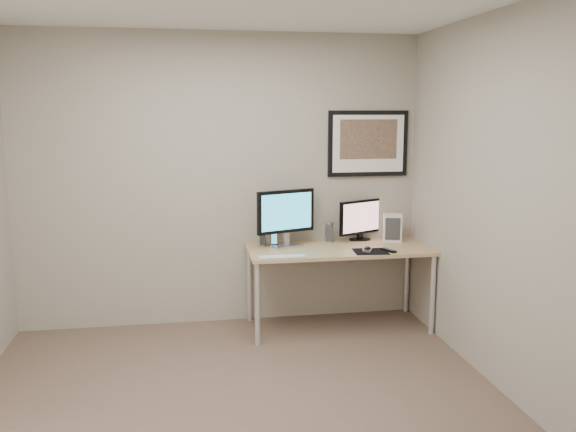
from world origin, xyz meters
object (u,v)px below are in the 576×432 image
(monitor_tv, at_px, (360,219))
(framed_art, at_px, (368,143))
(monitor_large, at_px, (286,216))
(fan_unit, at_px, (392,228))
(keyboard, at_px, (282,257))
(phone_dock, at_px, (274,239))
(speaker_left, at_px, (263,237))
(speaker_right, at_px, (329,232))
(desk, at_px, (338,255))

(monitor_tv, bearing_deg, framed_art, 15.39)
(monitor_large, distance_m, fan_unit, 1.02)
(keyboard, relative_size, fan_unit, 1.56)
(monitor_large, xyz_separation_m, phone_dock, (-0.10, 0.01, -0.21))
(speaker_left, bearing_deg, framed_art, 21.59)
(speaker_left, distance_m, speaker_right, 0.62)
(fan_unit, bearing_deg, phone_dock, -161.56)
(speaker_left, relative_size, keyboard, 0.41)
(desk, distance_m, phone_dock, 0.58)
(phone_dock, xyz_separation_m, keyboard, (0.00, -0.41, -0.06))
(framed_art, bearing_deg, phone_dock, -166.93)
(desk, bearing_deg, monitor_large, 166.42)
(framed_art, relative_size, fan_unit, 2.91)
(framed_art, distance_m, speaker_left, 1.29)
(framed_art, relative_size, speaker_right, 4.13)
(framed_art, bearing_deg, monitor_large, -164.50)
(speaker_left, xyz_separation_m, fan_unit, (1.20, -0.02, 0.05))
(speaker_left, bearing_deg, speaker_right, 18.29)
(speaker_left, height_order, speaker_right, speaker_right)
(monitor_large, xyz_separation_m, keyboard, (-0.10, -0.40, -0.27))
(framed_art, bearing_deg, fan_unit, -39.69)
(speaker_right, distance_m, fan_unit, 0.58)
(speaker_right, bearing_deg, monitor_tv, 12.21)
(framed_art, distance_m, speaker_right, 0.89)
(framed_art, xyz_separation_m, speaker_left, (-1.00, -0.15, -0.81))
(framed_art, distance_m, keyboard, 1.41)
(keyboard, bearing_deg, monitor_tv, 35.18)
(framed_art, height_order, speaker_right, framed_art)
(monitor_large, bearing_deg, desk, -33.65)
(fan_unit, bearing_deg, speaker_left, -164.59)
(speaker_left, distance_m, phone_dock, 0.11)
(monitor_large, bearing_deg, keyboard, -124.32)
(keyboard, height_order, fan_unit, fan_unit)
(monitor_large, height_order, fan_unit, monitor_large)
(desk, height_order, monitor_tv, monitor_tv)
(monitor_tv, xyz_separation_m, speaker_left, (-0.92, -0.08, -0.12))
(speaker_right, bearing_deg, framed_art, 21.41)
(desk, relative_size, framed_art, 2.13)
(desk, relative_size, phone_dock, 11.86)
(monitor_tv, relative_size, fan_unit, 1.73)
(framed_art, bearing_deg, speaker_right, -166.15)
(desk, distance_m, fan_unit, 0.61)
(desk, height_order, speaker_right, speaker_right)
(monitor_tv, height_order, speaker_left, monitor_tv)
(framed_art, relative_size, monitor_large, 1.41)
(monitor_large, relative_size, keyboard, 1.33)
(monitor_tv, distance_m, phone_dock, 0.85)
(monitor_large, bearing_deg, monitor_tv, -8.09)
(desk, relative_size, speaker_right, 8.82)
(monitor_tv, relative_size, keyboard, 1.11)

